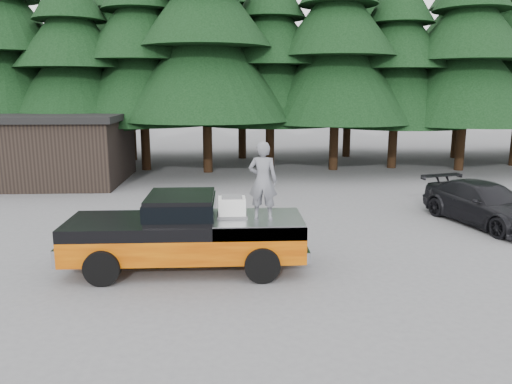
{
  "coord_description": "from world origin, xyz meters",
  "views": [
    {
      "loc": [
        0.27,
        -12.53,
        4.46
      ],
      "look_at": [
        0.9,
        0.0,
        1.86
      ],
      "focal_mm": 35.0,
      "sensor_mm": 36.0,
      "label": 1
    }
  ],
  "objects_px": {
    "man_on_bed": "(263,181)",
    "utility_building": "(39,148)",
    "parked_car": "(485,204)",
    "pickup_truck": "(186,243)",
    "air_compressor": "(232,208)"
  },
  "relations": [
    {
      "from": "air_compressor",
      "to": "man_on_bed",
      "type": "height_order",
      "value": "man_on_bed"
    },
    {
      "from": "man_on_bed",
      "to": "air_compressor",
      "type": "bearing_deg",
      "value": -9.8
    },
    {
      "from": "parked_car",
      "to": "utility_building",
      "type": "height_order",
      "value": "utility_building"
    },
    {
      "from": "man_on_bed",
      "to": "utility_building",
      "type": "xyz_separation_m",
      "value": [
        -10.03,
        12.71,
        -0.62
      ]
    },
    {
      "from": "air_compressor",
      "to": "man_on_bed",
      "type": "xyz_separation_m",
      "value": [
        0.75,
        -0.29,
        0.73
      ]
    },
    {
      "from": "air_compressor",
      "to": "man_on_bed",
      "type": "relative_size",
      "value": 0.35
    },
    {
      "from": "parked_car",
      "to": "utility_building",
      "type": "relative_size",
      "value": 0.57
    },
    {
      "from": "utility_building",
      "to": "pickup_truck",
      "type": "bearing_deg",
      "value": -56.98
    },
    {
      "from": "man_on_bed",
      "to": "utility_building",
      "type": "relative_size",
      "value": 0.23
    },
    {
      "from": "air_compressor",
      "to": "utility_building",
      "type": "bearing_deg",
      "value": 125.43
    },
    {
      "from": "pickup_truck",
      "to": "man_on_bed",
      "type": "height_order",
      "value": "man_on_bed"
    },
    {
      "from": "pickup_truck",
      "to": "parked_car",
      "type": "distance_m",
      "value": 10.32
    },
    {
      "from": "pickup_truck",
      "to": "man_on_bed",
      "type": "bearing_deg",
      "value": -6.53
    },
    {
      "from": "air_compressor",
      "to": "man_on_bed",
      "type": "bearing_deg",
      "value": -22.22
    },
    {
      "from": "parked_car",
      "to": "utility_building",
      "type": "xyz_separation_m",
      "value": [
        -17.72,
        8.72,
        0.97
      ]
    }
  ]
}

